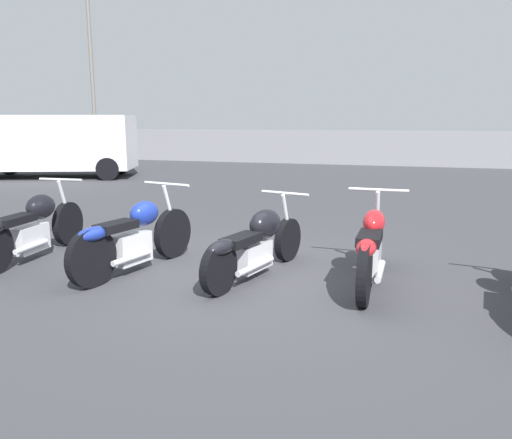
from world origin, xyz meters
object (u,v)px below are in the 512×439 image
(motorcycle_slot_1, at_px, (133,237))
(parked_van, at_px, (55,143))
(motorcycle_slot_2, at_px, (256,243))
(light_pole_left, at_px, (91,53))
(motorcycle_slot_0, at_px, (32,227))
(motorcycle_slot_3, at_px, (371,248))

(motorcycle_slot_1, xyz_separation_m, parked_van, (-7.70, 8.50, 0.68))
(parked_van, bearing_deg, motorcycle_slot_2, 28.83)
(motorcycle_slot_1, distance_m, parked_van, 11.48)
(light_pole_left, relative_size, motorcycle_slot_1, 3.90)
(motorcycle_slot_0, relative_size, parked_van, 0.41)
(motorcycle_slot_1, xyz_separation_m, motorcycle_slot_3, (2.83, 0.28, -0.00))
(motorcycle_slot_2, bearing_deg, light_pole_left, 144.51)
(motorcycle_slot_1, distance_m, motorcycle_slot_3, 2.84)
(motorcycle_slot_2, relative_size, parked_van, 0.39)
(motorcycle_slot_1, bearing_deg, light_pole_left, 138.49)
(light_pole_left, distance_m, motorcycle_slot_0, 17.27)
(light_pole_left, distance_m, motorcycle_slot_1, 18.22)
(motorcycle_slot_0, relative_size, motorcycle_slot_3, 1.06)
(light_pole_left, height_order, motorcycle_slot_3, light_pole_left)
(motorcycle_slot_3, bearing_deg, parked_van, 143.78)
(light_pole_left, bearing_deg, motorcycle_slot_2, -50.69)
(light_pole_left, relative_size, motorcycle_slot_2, 3.84)
(motorcycle_slot_2, relative_size, motorcycle_slot_3, 1.00)
(motorcycle_slot_3, bearing_deg, motorcycle_slot_2, -176.29)
(parked_van, bearing_deg, motorcycle_slot_1, 22.95)
(motorcycle_slot_0, distance_m, motorcycle_slot_2, 3.10)
(motorcycle_slot_0, distance_m, motorcycle_slot_3, 4.43)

